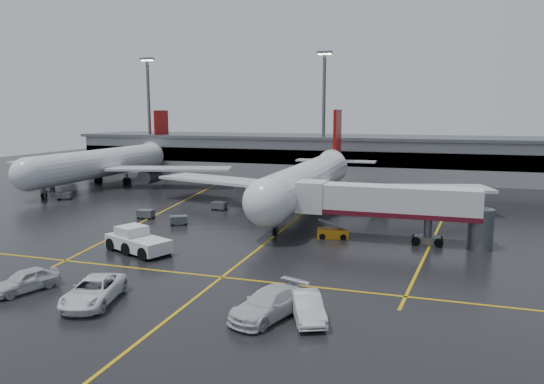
% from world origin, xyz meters
% --- Properties ---
extents(ground, '(220.00, 220.00, 0.00)m').
position_xyz_m(ground, '(0.00, 0.00, 0.00)').
color(ground, black).
rests_on(ground, ground).
extents(apron_line_centre, '(0.25, 90.00, 0.02)m').
position_xyz_m(apron_line_centre, '(0.00, 0.00, 0.01)').
color(apron_line_centre, gold).
rests_on(apron_line_centre, ground).
extents(apron_line_stop, '(60.00, 0.25, 0.02)m').
position_xyz_m(apron_line_stop, '(0.00, -22.00, 0.01)').
color(apron_line_stop, gold).
rests_on(apron_line_stop, ground).
extents(apron_line_left, '(9.99, 69.35, 0.02)m').
position_xyz_m(apron_line_left, '(-20.00, 10.00, 0.01)').
color(apron_line_left, gold).
rests_on(apron_line_left, ground).
extents(apron_line_right, '(7.57, 69.64, 0.02)m').
position_xyz_m(apron_line_right, '(18.00, 10.00, 0.01)').
color(apron_line_right, gold).
rests_on(apron_line_right, ground).
extents(terminal, '(122.00, 19.00, 8.60)m').
position_xyz_m(terminal, '(0.00, 47.93, 4.32)').
color(terminal, gray).
rests_on(terminal, ground).
extents(light_mast_left, '(3.00, 1.20, 25.45)m').
position_xyz_m(light_mast_left, '(-45.00, 42.00, 14.47)').
color(light_mast_left, '#595B60').
rests_on(light_mast_left, ground).
extents(light_mast_mid, '(3.00, 1.20, 25.45)m').
position_xyz_m(light_mast_mid, '(-5.00, 42.00, 14.47)').
color(light_mast_mid, '#595B60').
rests_on(light_mast_mid, ground).
extents(main_airliner, '(48.80, 45.60, 14.10)m').
position_xyz_m(main_airliner, '(0.00, 9.70, 4.21)').
color(main_airliner, silver).
rests_on(main_airliner, ground).
extents(second_airliner, '(48.80, 45.60, 14.10)m').
position_xyz_m(second_airliner, '(-42.00, 21.70, 4.21)').
color(second_airliner, silver).
rests_on(second_airliner, ground).
extents(jet_bridge, '(19.90, 3.40, 6.05)m').
position_xyz_m(jet_bridge, '(11.87, -6.00, 3.93)').
color(jet_bridge, silver).
rests_on(jet_bridge, ground).
extents(pushback_tractor, '(7.70, 5.42, 2.55)m').
position_xyz_m(pushback_tractor, '(-10.84, -17.45, 1.02)').
color(pushback_tractor, silver).
rests_on(pushback_tractor, ground).
extents(belt_loader, '(3.53, 2.05, 2.12)m').
position_xyz_m(belt_loader, '(6.25, -6.27, 0.52)').
color(belt_loader, '#C37A0F').
rests_on(belt_loader, ground).
extents(service_van_a, '(4.41, 6.93, 1.78)m').
position_xyz_m(service_van_a, '(-6.43, -29.91, 0.89)').
color(service_van_a, white).
rests_on(service_van_a, ground).
extents(service_van_b, '(4.69, 6.91, 1.86)m').
position_xyz_m(service_van_b, '(6.18, -28.53, 0.93)').
color(service_van_b, silver).
rests_on(service_van_b, ground).
extents(service_van_c, '(3.67, 5.42, 1.69)m').
position_xyz_m(service_van_c, '(8.67, -28.06, 0.85)').
color(service_van_c, silver).
rests_on(service_van_c, ground).
extents(service_van_d, '(3.55, 5.38, 1.70)m').
position_xyz_m(service_van_d, '(-12.88, -29.42, 0.85)').
color(service_van_d, silver).
rests_on(service_van_d, ground).
extents(baggage_cart_a, '(2.38, 2.14, 1.12)m').
position_xyz_m(baggage_cart_a, '(-12.72, -5.47, 0.63)').
color(baggage_cart_a, '#595B60').
rests_on(baggage_cart_a, ground).
extents(baggage_cart_b, '(2.06, 1.39, 1.12)m').
position_xyz_m(baggage_cart_b, '(-18.55, -3.36, 0.63)').
color(baggage_cart_b, '#595B60').
rests_on(baggage_cart_b, ground).
extents(baggage_cart_c, '(2.06, 1.39, 1.12)m').
position_xyz_m(baggage_cart_c, '(-11.88, 4.76, 0.63)').
color(baggage_cart_c, '#595B60').
rests_on(baggage_cart_c, ground).
extents(baggage_cart_d, '(2.03, 1.35, 1.12)m').
position_xyz_m(baggage_cart_d, '(-46.55, 10.99, 0.63)').
color(baggage_cart_d, '#595B60').
rests_on(baggage_cart_d, ground).
extents(baggage_cart_e, '(2.35, 1.98, 1.12)m').
position_xyz_m(baggage_cart_e, '(-38.46, 5.47, 0.63)').
color(baggage_cart_e, '#595B60').
rests_on(baggage_cart_e, ground).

